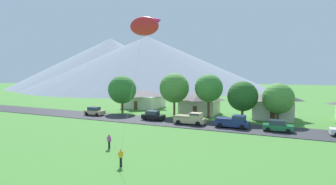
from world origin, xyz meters
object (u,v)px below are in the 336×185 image
Objects in this scene: house_leftmost at (274,104)px; kite_flyer_with_kite at (144,28)px; parked_car_tan_west_end at (94,111)px; house_rightmost at (144,98)px; house_right_center at (200,102)px; tree_near_left at (174,88)px; pickup_truck_navy_east_side at (233,121)px; pickup_truck_sand_west_side at (191,118)px; tree_near_right at (209,88)px; tree_center at (243,96)px; parked_car_green_mid_west at (278,126)px; tree_far_right at (278,98)px; tree_right_of_center at (122,90)px; watcher_person at (109,141)px; parked_car_black_mid_east at (153,116)px.

house_leftmost is 34.26m from kite_flyer_with_kite.
house_rightmost is at bearing 77.73° from parked_car_tan_west_end.
house_rightmost is at bearing 167.23° from house_right_center.
tree_near_left is 15.66m from pickup_truck_navy_east_side.
pickup_truck_sand_west_side and pickup_truck_navy_east_side have the same top height.
tree_near_right is at bearing -55.09° from house_right_center.
parked_car_tan_west_end is at bearing -163.36° from tree_near_right.
parked_car_green_mid_west is at bearing -47.99° from tree_center.
tree_far_right reaches higher than parked_car_tan_west_end.
kite_flyer_with_kite is at bearing -114.57° from tree_far_right.
tree_far_right reaches higher than parked_car_green_mid_west.
tree_near_left is 1.20× the size of tree_center.
kite_flyer_with_kite reaches higher than parked_car_tan_west_end.
watcher_person is at bearing -59.35° from tree_right_of_center.
tree_far_right reaches higher than parked_car_black_mid_east.
tree_center is 16.66m from parked_car_black_mid_east.
house_right_center is 4.82× the size of watcher_person.
kite_flyer_with_kite is (-11.05, -30.74, 10.33)m from house_leftmost.
tree_near_left is at bearing -128.09° from house_right_center.
parked_car_black_mid_east is at bearing -142.59° from tree_near_right.
parked_car_green_mid_west is 21.24m from parked_car_black_mid_east.
pickup_truck_navy_east_side is at bearing -114.56° from house_leftmost.
tree_center reaches higher than house_rightmost.
house_leftmost is 1.82× the size of parked_car_green_mid_west.
pickup_truck_sand_west_side is at bearing -150.73° from tree_far_right.
tree_near_left is at bearing 129.50° from pickup_truck_sand_west_side.
parked_car_tan_west_end is 0.81× the size of pickup_truck_navy_east_side.
parked_car_green_mid_west is 6.57m from pickup_truck_navy_east_side.
kite_flyer_with_kite reaches higher than tree_center.
house_leftmost is 30.69m from house_rightmost.
tree_right_of_center is at bearing 120.65° from watcher_person.
kite_flyer_with_kite reaches higher than house_leftmost.
tree_near_left is 1.66× the size of pickup_truck_sand_west_side.
kite_flyer_with_kite is (-12.11, -18.73, 12.32)m from parked_car_green_mid_west.
watcher_person is (-5.00, -24.78, -4.93)m from tree_near_right.
tree_near_right is 27.18m from kite_flyer_with_kite.
house_rightmost is 9.94m from tree_right_of_center.
tree_center is 5.95m from tree_far_right.
pickup_truck_sand_west_side is 0.36× the size of kite_flyer_with_kite.
house_right_center is at bearing 21.07° from tree_right_of_center.
watcher_person is at bearing -103.09° from pickup_truck_sand_west_side.
tree_far_right is at bearing 65.43° from kite_flyer_with_kite.
house_leftmost is at bearing 18.40° from parked_car_tan_west_end.
tree_far_right is at bearing 17.18° from parked_car_black_mid_east.
tree_center reaches higher than parked_car_black_mid_east.
house_right_center is 0.88× the size of house_rightmost.
house_leftmost is at bearing 65.44° from pickup_truck_navy_east_side.
tree_right_of_center reaches higher than tree_far_right.
house_rightmost is at bearing 153.62° from parked_car_green_mid_west.
house_leftmost is at bearing -0.25° from house_right_center.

